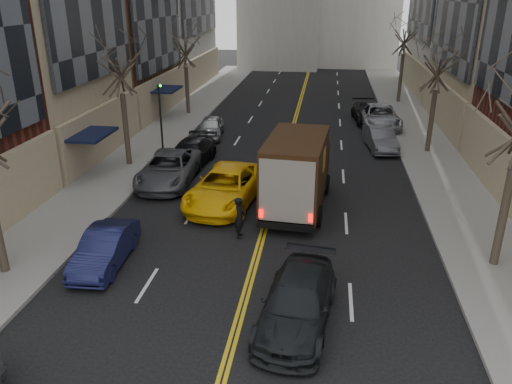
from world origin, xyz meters
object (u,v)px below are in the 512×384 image
observer_sedan (297,302)px  taxi (226,187)px  pedestrian (240,218)px  ups_truck (297,172)px

observer_sedan → taxi: size_ratio=0.87×
taxi → pedestrian: pedestrian is taller
pedestrian → observer_sedan: bearing=-160.1°
observer_sedan → taxi: bearing=121.0°
ups_truck → pedestrian: 4.02m
taxi → pedestrian: bearing=-62.4°
ups_truck → taxi: 3.49m
ups_truck → taxi: ups_truck is taller
observer_sedan → pedestrian: 6.05m
observer_sedan → pedestrian: pedestrian is taller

